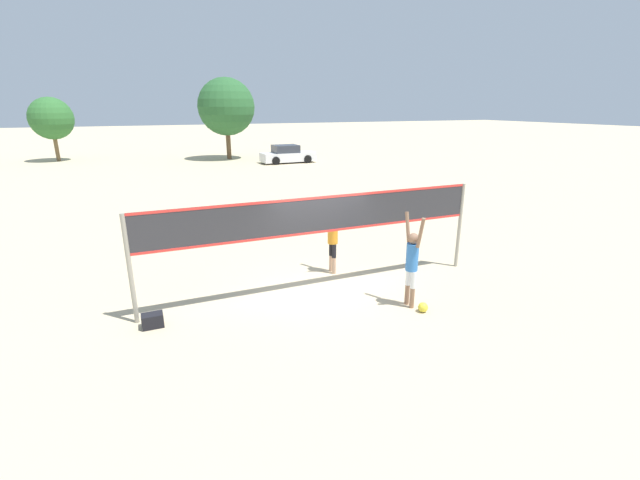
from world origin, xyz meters
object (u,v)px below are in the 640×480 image
object	(u,v)px
tree_right_cluster	(51,119)
volleyball	(423,307)
player_spiker	(412,259)
gear_bag	(153,320)
volleyball_net	(320,221)
player_blocker	(333,234)
parked_car_near	(288,155)
tree_left_cluster	(226,107)

from	to	relation	value
tree_right_cluster	volleyball	bearing A→B (deg)	-71.64
player_spiker	gear_bag	distance (m)	5.81
player_spiker	tree_right_cluster	size ratio (longest dim) A/B	0.43
tree_right_cluster	volleyball_net	bearing A→B (deg)	-73.23
player_blocker	volleyball_net	bearing A→B (deg)	-39.27
volleyball	gear_bag	bearing A→B (deg)	163.53
volleyball_net	tree_right_cluster	world-z (taller)	tree_right_cluster
gear_bag	tree_right_cluster	size ratio (longest dim) A/B	0.08
volleyball	gear_bag	xyz separation A→B (m)	(-5.69, 1.68, 0.04)
player_blocker	gear_bag	xyz separation A→B (m)	(-4.80, -1.33, -0.96)
parked_car_near	tree_left_cluster	xyz separation A→B (m)	(-3.86, 4.43, 3.72)
volleyball_net	player_spiker	size ratio (longest dim) A/B	3.96
player_blocker	parked_car_near	bearing A→B (deg)	163.96
player_spiker	volleyball	bearing A→B (deg)	-163.63
player_spiker	player_blocker	world-z (taller)	player_spiker
gear_bag	tree_left_cluster	world-z (taller)	tree_left_cluster
player_spiker	parked_car_near	xyz separation A→B (m)	(5.92, 25.89, -0.53)
volleyball_net	gear_bag	distance (m)	4.36
volleyball	gear_bag	size ratio (longest dim) A/B	0.52
player_blocker	tree_right_cluster	world-z (taller)	tree_right_cluster
tree_right_cluster	tree_left_cluster	bearing A→B (deg)	-17.21
player_spiker	gear_bag	xyz separation A→B (m)	(-5.57, 1.30, -1.02)
volleyball	tree_left_cluster	bearing A→B (deg)	86.37
player_spiker	player_blocker	xyz separation A→B (m)	(-0.77, 2.62, -0.05)
parked_car_near	player_blocker	bearing A→B (deg)	-106.84
tree_left_cluster	player_spiker	bearing A→B (deg)	-93.89
parked_car_near	tree_right_cluster	bearing A→B (deg)	152.84
gear_bag	tree_right_cluster	world-z (taller)	tree_right_cluster
player_spiker	volleyball	xyz separation A→B (m)	(0.11, -0.38, -1.05)
volleyball	player_spiker	bearing A→B (deg)	106.37
volleyball_net	player_blocker	distance (m)	1.45
volleyball_net	player_spiker	bearing A→B (deg)	-46.46
volleyball_net	player_spiker	xyz separation A→B (m)	(1.57, -1.65, -0.66)
volleyball	parked_car_near	size ratio (longest dim) A/B	0.05
gear_bag	parked_car_near	distance (m)	27.15
volleyball	parked_car_near	bearing A→B (deg)	77.54
player_spiker	tree_left_cluster	bearing A→B (deg)	-3.89
volleyball_net	parked_car_near	distance (m)	25.40
player_spiker	parked_car_near	world-z (taller)	player_spiker
player_blocker	parked_car_near	xyz separation A→B (m)	(6.69, 23.26, -0.48)
gear_bag	parked_car_near	world-z (taller)	parked_car_near
player_spiker	parked_car_near	distance (m)	26.56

